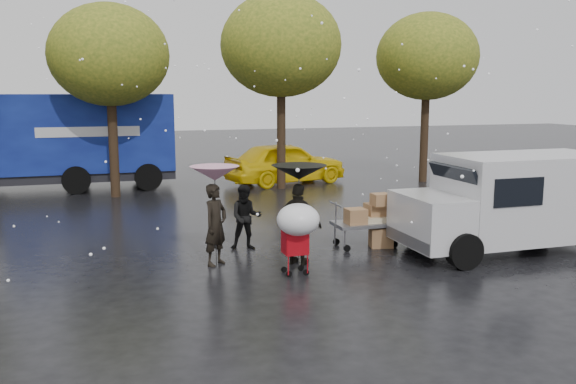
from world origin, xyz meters
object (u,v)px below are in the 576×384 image
object	(u,v)px
person_pink	(216,225)
yellow_taxi	(285,163)
vendor_cart	(369,216)
shopping_cart	(298,224)
white_van	(511,201)
blue_truck	(65,142)
person_black	(299,224)

from	to	relation	value
person_pink	yellow_taxi	distance (m)	11.51
vendor_cart	shopping_cart	size ratio (longest dim) A/B	1.04
white_van	blue_truck	distance (m)	15.90
person_pink	white_van	distance (m)	6.67
person_black	white_van	xyz separation A→B (m)	(4.93, -0.42, 0.30)
person_pink	person_black	xyz separation A→B (m)	(1.66, -0.50, 0.00)
person_pink	vendor_cart	distance (m)	3.74
person_pink	vendor_cart	xyz separation A→B (m)	(3.71, 0.43, -0.13)
person_black	blue_truck	size ratio (longest dim) A/B	0.21
person_pink	blue_truck	world-z (taller)	blue_truck
person_black	shopping_cart	distance (m)	0.87
shopping_cart	person_pink	bearing A→B (deg)	136.78
vendor_cart	yellow_taxi	world-z (taller)	yellow_taxi
person_pink	vendor_cart	bearing A→B (deg)	-34.39
person_black	vendor_cart	xyz separation A→B (m)	(2.05, 0.93, -0.14)
person_pink	person_black	distance (m)	1.74
person_pink	shopping_cart	world-z (taller)	person_pink
shopping_cart	vendor_cart	bearing A→B (deg)	36.24
yellow_taxi	person_black	bearing A→B (deg)	151.29
person_black	white_van	size ratio (longest dim) A/B	0.35
shopping_cart	white_van	size ratio (longest dim) A/B	0.30
person_pink	white_van	size ratio (longest dim) A/B	0.35
person_black	white_van	distance (m)	4.96
shopping_cart	yellow_taxi	bearing A→B (deg)	73.60
vendor_cart	person_black	bearing A→B (deg)	-155.64
white_van	yellow_taxi	distance (m)	11.51
yellow_taxi	person_pink	bearing A→B (deg)	142.61
shopping_cart	blue_truck	size ratio (longest dim) A/B	0.18
white_van	shopping_cart	bearing A→B (deg)	-175.96
person_pink	white_van	world-z (taller)	white_van
person_pink	yellow_taxi	world-z (taller)	person_pink
person_pink	shopping_cart	size ratio (longest dim) A/B	1.17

